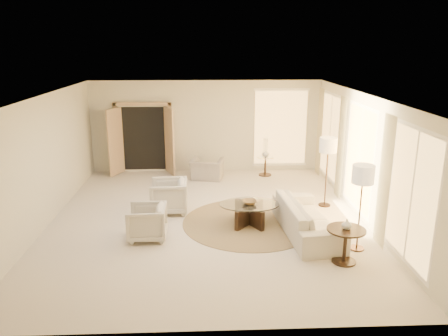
{
  "coord_description": "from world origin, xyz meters",
  "views": [
    {
      "loc": [
        -0.01,
        -9.22,
        3.85
      ],
      "look_at": [
        0.4,
        0.4,
        1.1
      ],
      "focal_mm": 35.0,
      "sensor_mm": 36.0,
      "label": 1
    }
  ],
  "objects_px": {
    "coffee_table": "(249,211)",
    "side_vase": "(266,153)",
    "side_table": "(265,164)",
    "sofa": "(307,218)",
    "bowl": "(249,202)",
    "accent_chair": "(207,166)",
    "armchair_left": "(169,195)",
    "floor_lamp_far": "(363,178)",
    "floor_lamp_near": "(328,148)",
    "end_table": "(345,239)",
    "end_vase": "(347,224)",
    "armchair_right": "(147,221)"
  },
  "relations": [
    {
      "from": "end_vase",
      "to": "bowl",
      "type": "bearing_deg",
      "value": 130.81
    },
    {
      "from": "armchair_right",
      "to": "coffee_table",
      "type": "distance_m",
      "value": 2.24
    },
    {
      "from": "side_table",
      "to": "armchair_right",
      "type": "bearing_deg",
      "value": -124.73
    },
    {
      "from": "armchair_right",
      "to": "bowl",
      "type": "bearing_deg",
      "value": 105.53
    },
    {
      "from": "accent_chair",
      "to": "coffee_table",
      "type": "distance_m",
      "value": 3.54
    },
    {
      "from": "floor_lamp_far",
      "to": "end_table",
      "type": "bearing_deg",
      "value": -128.74
    },
    {
      "from": "armchair_left",
      "to": "coffee_table",
      "type": "height_order",
      "value": "armchair_left"
    },
    {
      "from": "end_table",
      "to": "end_vase",
      "type": "distance_m",
      "value": 0.3
    },
    {
      "from": "floor_lamp_near",
      "to": "bowl",
      "type": "height_order",
      "value": "floor_lamp_near"
    },
    {
      "from": "floor_lamp_near",
      "to": "end_vase",
      "type": "height_order",
      "value": "floor_lamp_near"
    },
    {
      "from": "sofa",
      "to": "armchair_left",
      "type": "bearing_deg",
      "value": 60.82
    },
    {
      "from": "coffee_table",
      "to": "end_table",
      "type": "relative_size",
      "value": 2.03
    },
    {
      "from": "sofa",
      "to": "side_vase",
      "type": "bearing_deg",
      "value": -0.43
    },
    {
      "from": "end_vase",
      "to": "side_vase",
      "type": "xyz_separation_m",
      "value": [
        -0.71,
        5.51,
        -0.06
      ]
    },
    {
      "from": "end_vase",
      "to": "armchair_left",
      "type": "bearing_deg",
      "value": 142.04
    },
    {
      "from": "accent_chair",
      "to": "side_vase",
      "type": "relative_size",
      "value": 4.17
    },
    {
      "from": "side_vase",
      "to": "floor_lamp_near",
      "type": "bearing_deg",
      "value": -66.87
    },
    {
      "from": "sofa",
      "to": "bowl",
      "type": "relative_size",
      "value": 7.56
    },
    {
      "from": "floor_lamp_far",
      "to": "side_vase",
      "type": "bearing_deg",
      "value": 102.66
    },
    {
      "from": "floor_lamp_near",
      "to": "end_vase",
      "type": "relative_size",
      "value": 9.1
    },
    {
      "from": "end_table",
      "to": "side_table",
      "type": "relative_size",
      "value": 1.2
    },
    {
      "from": "coffee_table",
      "to": "bowl",
      "type": "relative_size",
      "value": 4.48
    },
    {
      "from": "side_table",
      "to": "floor_lamp_far",
      "type": "distance_m",
      "value": 5.24
    },
    {
      "from": "floor_lamp_near",
      "to": "armchair_right",
      "type": "bearing_deg",
      "value": -157.56
    },
    {
      "from": "floor_lamp_far",
      "to": "bowl",
      "type": "height_order",
      "value": "floor_lamp_far"
    },
    {
      "from": "end_table",
      "to": "side_vase",
      "type": "bearing_deg",
      "value": 97.35
    },
    {
      "from": "floor_lamp_near",
      "to": "side_vase",
      "type": "height_order",
      "value": "floor_lamp_near"
    },
    {
      "from": "bowl",
      "to": "side_table",
      "type": "bearing_deg",
      "value": 77.06
    },
    {
      "from": "coffee_table",
      "to": "side_vase",
      "type": "distance_m",
      "value": 3.82
    },
    {
      "from": "end_vase",
      "to": "accent_chair",
      "type": "bearing_deg",
      "value": 115.32
    },
    {
      "from": "accent_chair",
      "to": "bowl",
      "type": "distance_m",
      "value": 3.54
    },
    {
      "from": "accent_chair",
      "to": "floor_lamp_near",
      "type": "distance_m",
      "value": 3.86
    },
    {
      "from": "side_vase",
      "to": "coffee_table",
      "type": "bearing_deg",
      "value": -102.94
    },
    {
      "from": "bowl",
      "to": "sofa",
      "type": "bearing_deg",
      "value": -24.59
    },
    {
      "from": "side_vase",
      "to": "armchair_left",
      "type": "bearing_deg",
      "value": -132.99
    },
    {
      "from": "side_table",
      "to": "side_vase",
      "type": "bearing_deg",
      "value": 0.0
    },
    {
      "from": "end_table",
      "to": "bowl",
      "type": "distance_m",
      "value": 2.39
    },
    {
      "from": "end_table",
      "to": "coffee_table",
      "type": "bearing_deg",
      "value": 130.81
    },
    {
      "from": "armchair_left",
      "to": "floor_lamp_far",
      "type": "height_order",
      "value": "floor_lamp_far"
    },
    {
      "from": "end_table",
      "to": "end_vase",
      "type": "xyz_separation_m",
      "value": [
        0.0,
        -0.0,
        0.3
      ]
    },
    {
      "from": "armchair_left",
      "to": "end_vase",
      "type": "relative_size",
      "value": 4.55
    },
    {
      "from": "side_table",
      "to": "end_table",
      "type": "bearing_deg",
      "value": -82.65
    },
    {
      "from": "accent_chair",
      "to": "bowl",
      "type": "bearing_deg",
      "value": 115.54
    },
    {
      "from": "side_table",
      "to": "bowl",
      "type": "bearing_deg",
      "value": -102.94
    },
    {
      "from": "armchair_right",
      "to": "side_vase",
      "type": "height_order",
      "value": "side_vase"
    },
    {
      "from": "end_table",
      "to": "floor_lamp_near",
      "type": "xyz_separation_m",
      "value": [
        0.41,
        2.88,
        1.01
      ]
    },
    {
      "from": "coffee_table",
      "to": "end_table",
      "type": "height_order",
      "value": "end_table"
    },
    {
      "from": "bowl",
      "to": "coffee_table",
      "type": "bearing_deg",
      "value": 180.0
    },
    {
      "from": "armchair_left",
      "to": "floor_lamp_far",
      "type": "distance_m",
      "value": 4.47
    },
    {
      "from": "floor_lamp_near",
      "to": "bowl",
      "type": "relative_size",
      "value": 5.43
    }
  ]
}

